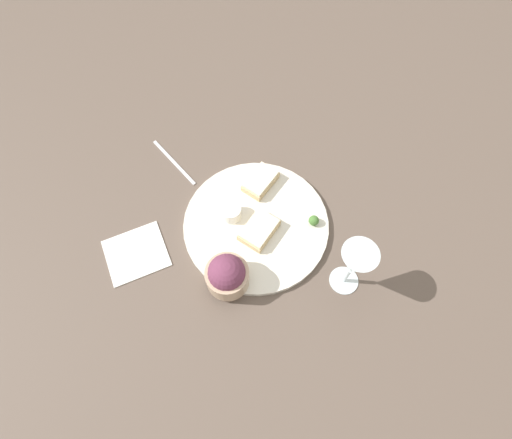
# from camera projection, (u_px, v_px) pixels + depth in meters

# --- Properties ---
(ground_plane) EXTENTS (4.00, 4.00, 0.00)m
(ground_plane) POSITION_uv_depth(u_px,v_px,m) (256.00, 226.00, 0.93)
(ground_plane) COLOR brown
(dinner_plate) EXTENTS (0.33, 0.33, 0.01)m
(dinner_plate) POSITION_uv_depth(u_px,v_px,m) (256.00, 225.00, 0.92)
(dinner_plate) COLOR silver
(dinner_plate) RESTS_ON ground_plane
(salad_bowl) EXTENTS (0.09, 0.09, 0.09)m
(salad_bowl) POSITION_uv_depth(u_px,v_px,m) (227.00, 275.00, 0.82)
(salad_bowl) COLOR tan
(salad_bowl) RESTS_ON dinner_plate
(sauce_ramekin) EXTENTS (0.05, 0.05, 0.03)m
(sauce_ramekin) POSITION_uv_depth(u_px,v_px,m) (231.00, 212.00, 0.91)
(sauce_ramekin) COLOR white
(sauce_ramekin) RESTS_ON dinner_plate
(cheese_toast_near) EXTENTS (0.10, 0.09, 0.03)m
(cheese_toast_near) POSITION_uv_depth(u_px,v_px,m) (259.00, 230.00, 0.90)
(cheese_toast_near) COLOR #D1B27F
(cheese_toast_near) RESTS_ON dinner_plate
(cheese_toast_far) EXTENTS (0.10, 0.08, 0.03)m
(cheese_toast_far) POSITION_uv_depth(u_px,v_px,m) (260.00, 181.00, 0.95)
(cheese_toast_far) COLOR #D1B27F
(cheese_toast_far) RESTS_ON dinner_plate
(wine_glass) EXTENTS (0.07, 0.07, 0.16)m
(wine_glass) POSITION_uv_depth(u_px,v_px,m) (355.00, 264.00, 0.77)
(wine_glass) COLOR silver
(wine_glass) RESTS_ON ground_plane
(garnish) EXTENTS (0.02, 0.02, 0.02)m
(garnish) POSITION_uv_depth(u_px,v_px,m) (314.00, 220.00, 0.91)
(garnish) COLOR #477533
(garnish) RESTS_ON dinner_plate
(napkin) EXTENTS (0.15, 0.14, 0.01)m
(napkin) POSITION_uv_depth(u_px,v_px,m) (136.00, 253.00, 0.90)
(napkin) COLOR white
(napkin) RESTS_ON ground_plane
(fork) EXTENTS (0.02, 0.17, 0.01)m
(fork) POSITION_uv_depth(u_px,v_px,m) (174.00, 162.00, 1.01)
(fork) COLOR silver
(fork) RESTS_ON ground_plane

